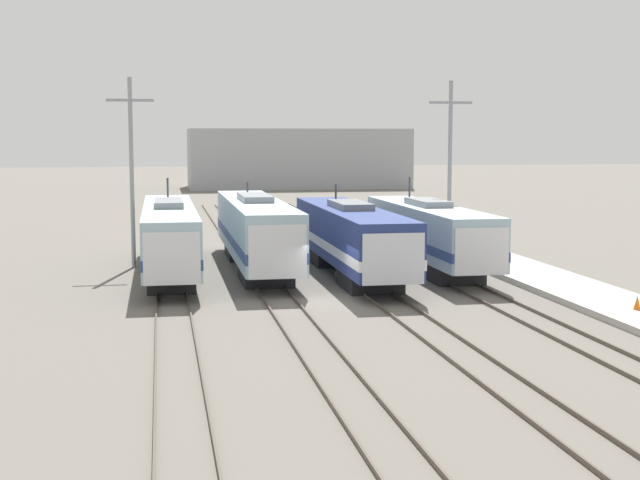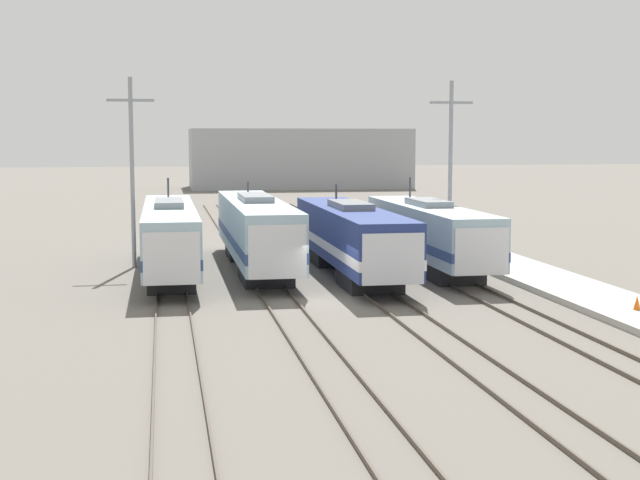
% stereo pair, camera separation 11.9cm
% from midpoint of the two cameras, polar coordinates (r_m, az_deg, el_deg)
% --- Properties ---
extents(ground_plane, '(400.00, 400.00, 0.00)m').
position_cam_midpoint_polar(ground_plane, '(41.00, 0.79, -3.96)').
color(ground_plane, '#666059').
extents(rail_pair_far_left, '(1.50, 120.00, 0.15)m').
position_cam_midpoint_polar(rail_pair_far_left, '(40.26, -9.49, -4.14)').
color(rail_pair_far_left, '#4C4238').
rests_on(rail_pair_far_left, ground_plane).
extents(rail_pair_center_left, '(1.51, 120.00, 0.15)m').
position_cam_midpoint_polar(rail_pair_center_left, '(40.60, -2.59, -3.96)').
color(rail_pair_center_left, '#4C4238').
rests_on(rail_pair_center_left, ground_plane).
extents(rail_pair_center_right, '(1.51, 120.00, 0.15)m').
position_cam_midpoint_polar(rail_pair_center_right, '(41.51, 4.09, -3.74)').
color(rail_pair_center_right, '#4C4238').
rests_on(rail_pair_center_right, ground_plane).
extents(rail_pair_far_right, '(1.50, 120.00, 0.15)m').
position_cam_midpoint_polar(rail_pair_far_right, '(42.96, 10.41, -3.48)').
color(rail_pair_far_right, '#4C4238').
rests_on(rail_pair_far_right, ground_plane).
extents(locomotive_far_left, '(2.80, 19.53, 5.12)m').
position_cam_midpoint_polar(locomotive_far_left, '(49.28, -9.68, 0.20)').
color(locomotive_far_left, '#232326').
rests_on(locomotive_far_left, ground_plane).
extents(locomotive_center_left, '(3.01, 19.78, 4.80)m').
position_cam_midpoint_polar(locomotive_center_left, '(50.53, -4.17, 0.53)').
color(locomotive_center_left, '#232326').
rests_on(locomotive_center_left, ground_plane).
extents(locomotive_center_right, '(3.13, 18.45, 4.79)m').
position_cam_midpoint_polar(locomotive_center_right, '(48.22, 1.98, 0.12)').
color(locomotive_center_right, black).
rests_on(locomotive_center_right, ground_plane).
extents(locomotive_far_right, '(2.97, 17.55, 5.10)m').
position_cam_midpoint_polar(locomotive_far_right, '(50.82, 7.02, 0.38)').
color(locomotive_far_right, '#232326').
rests_on(locomotive_far_right, ground_plane).
extents(catenary_tower_left, '(2.68, 0.25, 10.93)m').
position_cam_midpoint_polar(catenary_tower_left, '(52.42, -12.03, 4.62)').
color(catenary_tower_left, gray).
rests_on(catenary_tower_left, ground_plane).
extents(catenary_tower_right, '(2.68, 0.25, 10.93)m').
position_cam_midpoint_polar(catenary_tower_right, '(55.22, 8.25, 4.79)').
color(catenary_tower_right, gray).
rests_on(catenary_tower_right, ground_plane).
extents(platform, '(4.00, 120.00, 0.30)m').
position_cam_midpoint_polar(platform, '(44.80, 16.02, -3.12)').
color(platform, '#A8A59E').
rests_on(platform, ground_plane).
extents(traffic_cone, '(0.30, 0.30, 0.60)m').
position_cam_midpoint_polar(traffic_cone, '(39.74, 19.56, -3.80)').
color(traffic_cone, orange).
rests_on(traffic_cone, platform).
extents(depot_building, '(32.62, 14.39, 8.86)m').
position_cam_midpoint_polar(depot_building, '(135.93, -1.51, 5.25)').
color(depot_building, '#9EA3A8').
rests_on(depot_building, ground_plane).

